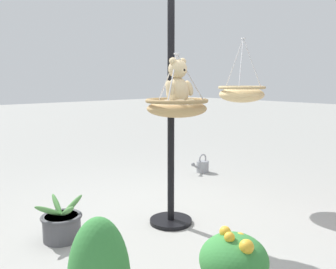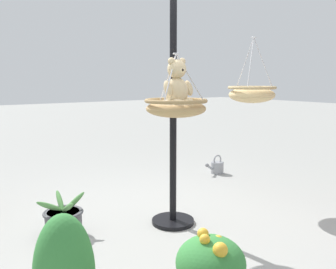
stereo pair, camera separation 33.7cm
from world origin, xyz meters
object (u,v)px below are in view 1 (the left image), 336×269
object	(u,v)px
hanging_basket_with_teddy	(177,107)
potted_plant_small_succulent	(62,224)
watering_can	(202,166)
display_pole_central	(171,155)
teddy_bear	(178,86)
hanging_basket_left_high	(242,93)

from	to	relation	value
hanging_basket_with_teddy	potted_plant_small_succulent	size ratio (longest dim) A/B	1.17
watering_can	hanging_basket_with_teddy	bearing A→B (deg)	37.60
display_pole_central	teddy_bear	world-z (taller)	display_pole_central
display_pole_central	watering_can	size ratio (longest dim) A/B	6.77
hanging_basket_with_teddy	teddy_bear	xyz separation A→B (m)	(-0.00, 0.02, 0.19)
teddy_bear	hanging_basket_left_high	bearing A→B (deg)	-166.18
teddy_bear	potted_plant_small_succulent	distance (m)	1.68
hanging_basket_with_teddy	hanging_basket_left_high	bearing A→B (deg)	-167.06
display_pole_central	potted_plant_small_succulent	distance (m)	1.24
display_pole_central	teddy_bear	bearing A→B (deg)	61.13
teddy_bear	display_pole_central	bearing A→B (deg)	-118.87
watering_can	potted_plant_small_succulent	bearing A→B (deg)	16.80
potted_plant_small_succulent	watering_can	xyz separation A→B (m)	(-2.78, -0.84, -0.05)
display_pole_central	watering_can	world-z (taller)	display_pole_central
teddy_bear	watering_can	distance (m)	2.76
hanging_basket_left_high	watering_can	bearing A→B (deg)	-115.03
hanging_basket_with_teddy	teddy_bear	world-z (taller)	hanging_basket_with_teddy
hanging_basket_with_teddy	potted_plant_small_succulent	distance (m)	1.53
hanging_basket_with_teddy	hanging_basket_left_high	world-z (taller)	hanging_basket_left_high
potted_plant_small_succulent	display_pole_central	bearing A→B (deg)	159.98
display_pole_central	hanging_basket_with_teddy	world-z (taller)	display_pole_central
hanging_basket_with_teddy	watering_can	xyz separation A→B (m)	(-1.90, -1.47, -1.14)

